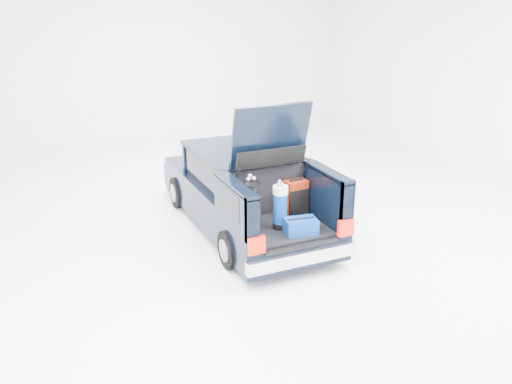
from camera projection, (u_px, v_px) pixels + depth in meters
name	position (u px, v px, depth m)	size (l,w,h in m)	color
ground	(245.00, 227.00, 9.94)	(14.00, 14.00, 0.00)	white
car	(242.00, 191.00, 9.80)	(1.87, 4.65, 2.47)	black
red_suitcase	(296.00, 197.00, 8.88)	(0.38, 0.26, 0.60)	#721303
black_golf_bag	(251.00, 206.00, 8.17)	(0.25, 0.36, 0.91)	black
blue_golf_bag	(280.00, 207.00, 8.30)	(0.30, 0.30, 0.78)	black
blue_duffel	(301.00, 226.00, 8.20)	(0.53, 0.39, 0.25)	navy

